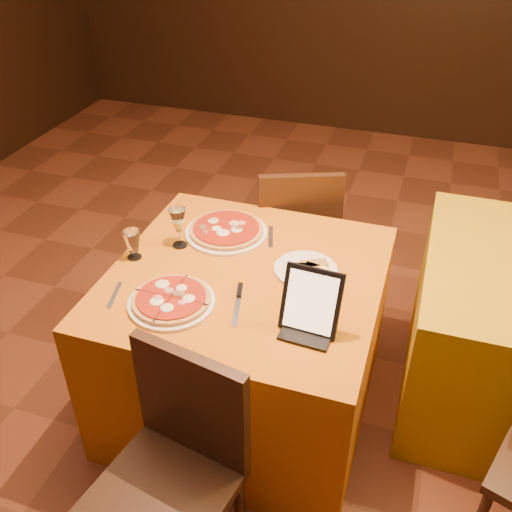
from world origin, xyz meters
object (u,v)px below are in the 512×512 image
(main_table, at_px, (247,341))
(chair_main_far, at_px, (294,234))
(pizza_near, at_px, (171,301))
(water_glass, at_px, (133,245))
(tablet, at_px, (311,301))
(wine_glass, at_px, (179,227))
(chair_main_near, at_px, (163,492))
(pizza_far, at_px, (226,231))

(main_table, height_order, chair_main_far, chair_main_far)
(chair_main_far, bearing_deg, main_table, 68.21)
(pizza_near, xyz_separation_m, water_glass, (-0.28, 0.23, 0.05))
(water_glass, relative_size, tablet, 0.53)
(wine_glass, relative_size, tablet, 0.78)
(chair_main_near, distance_m, chair_main_far, 1.64)
(main_table, height_order, chair_main_near, chair_main_near)
(chair_main_near, xyz_separation_m, water_glass, (-0.49, 0.80, 0.36))
(chair_main_near, height_order, pizza_near, chair_main_near)
(pizza_near, height_order, wine_glass, wine_glass)
(pizza_near, distance_m, water_glass, 0.37)
(pizza_far, height_order, wine_glass, wine_glass)
(pizza_far, bearing_deg, chair_main_far, 71.41)
(wine_glass, bearing_deg, pizza_near, -70.15)
(main_table, bearing_deg, wine_glass, 163.09)
(chair_main_near, distance_m, pizza_far, 1.16)
(chair_main_far, height_order, wine_glass, wine_glass)
(pizza_near, xyz_separation_m, tablet, (0.53, 0.04, 0.10))
(chair_main_far, bearing_deg, water_glass, 38.13)
(chair_main_near, xyz_separation_m, wine_glass, (-0.34, 0.94, 0.39))
(main_table, bearing_deg, pizza_near, -126.81)
(chair_main_near, xyz_separation_m, pizza_near, (-0.21, 0.57, 0.31))
(chair_main_far, xyz_separation_m, pizza_near, (-0.21, -1.08, 0.31))
(chair_main_far, bearing_deg, pizza_near, 57.40)
(pizza_near, xyz_separation_m, wine_glass, (-0.14, 0.38, 0.08))
(main_table, xyz_separation_m, water_glass, (-0.49, -0.04, 0.44))
(main_table, distance_m, wine_glass, 0.59)
(chair_main_far, xyz_separation_m, water_glass, (-0.49, -0.84, 0.36))
(main_table, distance_m, pizza_near, 0.52)
(water_glass, height_order, tablet, tablet)
(pizza_far, relative_size, wine_glass, 1.97)
(pizza_near, distance_m, pizza_far, 0.53)
(wine_glass, bearing_deg, pizza_far, 44.12)
(chair_main_near, bearing_deg, pizza_near, 121.09)
(main_table, relative_size, chair_main_near, 1.21)
(chair_main_near, height_order, chair_main_far, same)
(chair_main_far, xyz_separation_m, wine_glass, (-0.34, -0.70, 0.39))
(main_table, xyz_separation_m, chair_main_far, (-0.00, 0.80, 0.08))
(main_table, distance_m, chair_main_far, 0.81)
(main_table, xyz_separation_m, wine_glass, (-0.34, 0.10, 0.47))
(main_table, relative_size, water_glass, 8.46)
(main_table, bearing_deg, chair_main_near, -90.00)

